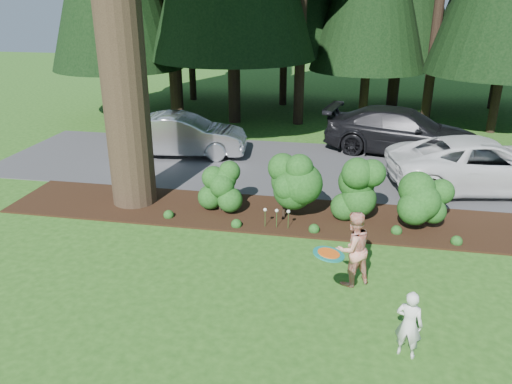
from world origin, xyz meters
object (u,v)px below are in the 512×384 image
child (409,324)px  adult (353,249)px  car_dark_suv (403,131)px  frisbee (329,254)px  car_silver_wagon (183,135)px  car_white_suv (484,165)px

child → adult: 2.32m
car_dark_suv → frisbee: bearing=-179.2°
frisbee → car_silver_wagon: bearing=120.8°
car_silver_wagon → frisbee: (5.85, -9.79, 0.87)m
car_silver_wagon → car_dark_suv: car_dark_suv is taller
car_dark_suv → adult: car_dark_suv is taller
car_silver_wagon → car_white_suv: bearing=-106.5°
car_dark_suv → child: size_ratio=4.72×
adult → child: bearing=80.4°
car_white_suv → car_dark_suv: bearing=21.4°
car_white_suv → child: 8.83m
car_white_suv → adult: 7.32m
car_silver_wagon → car_white_suv: size_ratio=0.82×
car_dark_suv → adult: (-1.75, -9.67, -0.06)m
car_silver_wagon → car_white_suv: (10.16, -1.66, 0.03)m
car_white_suv → car_dark_suv: (-2.13, 3.46, 0.04)m
car_silver_wagon → adult: size_ratio=2.89×
child → frisbee: bearing=9.9°
adult → frisbee: (-0.43, -1.92, 0.86)m
car_silver_wagon → frisbee: bearing=-156.3°
car_silver_wagon → frisbee: 11.44m
car_dark_suv → frisbee: 11.82m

